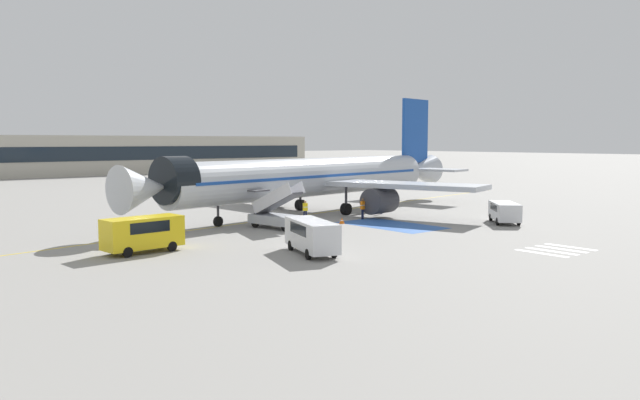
# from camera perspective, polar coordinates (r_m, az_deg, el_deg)

# --- Properties ---
(ground_plane) EXTENTS (600.00, 600.00, 0.00)m
(ground_plane) POSITION_cam_1_polar(r_m,az_deg,el_deg) (60.38, 1.00, -1.21)
(ground_plane) COLOR gray
(apron_leadline_yellow) EXTENTS (76.11, 12.81, 0.01)m
(apron_leadline_yellow) POSITION_cam_1_polar(r_m,az_deg,el_deg) (59.70, -0.78, -1.28)
(apron_leadline_yellow) COLOR gold
(apron_leadline_yellow) RESTS_ON ground_plane
(apron_stand_patch_blue) EXTENTS (4.83, 8.91, 0.01)m
(apron_stand_patch_blue) POSITION_cam_1_polar(r_m,az_deg,el_deg) (52.12, 6.52, -2.30)
(apron_stand_patch_blue) COLOR #2856A8
(apron_stand_patch_blue) RESTS_ON ground_plane
(apron_walkway_bar_0) EXTENTS (0.44, 3.60, 0.01)m
(apron_walkway_bar_0) POSITION_cam_1_polar(r_m,az_deg,el_deg) (41.28, 19.57, -4.61)
(apron_walkway_bar_0) COLOR silver
(apron_walkway_bar_0) RESTS_ON ground_plane
(apron_walkway_bar_1) EXTENTS (0.44, 3.60, 0.01)m
(apron_walkway_bar_1) POSITION_cam_1_polar(r_m,az_deg,el_deg) (42.30, 20.40, -4.40)
(apron_walkway_bar_1) COLOR silver
(apron_walkway_bar_1) RESTS_ON ground_plane
(apron_walkway_bar_2) EXTENTS (0.44, 3.60, 0.01)m
(apron_walkway_bar_2) POSITION_cam_1_polar(r_m,az_deg,el_deg) (43.34, 21.18, -4.20)
(apron_walkway_bar_2) COLOR silver
(apron_walkway_bar_2) RESTS_ON ground_plane
(apron_walkway_bar_3) EXTENTS (0.44, 3.60, 0.01)m
(apron_walkway_bar_3) POSITION_cam_1_polar(r_m,az_deg,el_deg) (44.39, 21.92, -4.01)
(apron_walkway_bar_3) COLOR silver
(apron_walkway_bar_3) RESTS_ON ground_plane
(airliner) EXTENTS (42.59, 31.60, 11.82)m
(airliner) POSITION_cam_1_polar(r_m,az_deg,el_deg) (59.93, -0.33, 2.10)
(airliner) COLOR #B7BCC4
(airliner) RESTS_ON ground_plane
(boarding_stairs_forward) EXTENTS (2.96, 5.47, 3.83)m
(boarding_stairs_forward) POSITION_cam_1_polar(r_m,az_deg,el_deg) (49.99, -3.89, -1.49)
(boarding_stairs_forward) COLOR #ADB2BA
(boarding_stairs_forward) RESTS_ON ground_plane
(fuel_tanker) EXTENTS (10.34, 3.68, 3.64)m
(fuel_tanker) POSITION_cam_1_polar(r_m,az_deg,el_deg) (82.50, -8.62, 1.80)
(fuel_tanker) COLOR #38383D
(fuel_tanker) RESTS_ON ground_plane
(service_van_0) EXTENTS (4.53, 4.58, 1.76)m
(service_van_0) POSITION_cam_1_polar(r_m,az_deg,el_deg) (55.16, 16.52, -0.94)
(service_van_0) COLOR silver
(service_van_0) RESTS_ON ground_plane
(service_van_1) EXTENTS (3.46, 5.65, 2.09)m
(service_van_1) POSITION_cam_1_polar(r_m,az_deg,el_deg) (38.50, -0.77, -3.11)
(service_van_1) COLOR silver
(service_van_1) RESTS_ON ground_plane
(service_van_2) EXTENTS (5.01, 2.28, 2.23)m
(service_van_2) POSITION_cam_1_polar(r_m,az_deg,el_deg) (40.53, -15.90, -2.79)
(service_van_2) COLOR yellow
(service_van_2) RESTS_ON ground_plane
(ground_crew_0) EXTENTS (0.49, 0.39, 1.59)m
(ground_crew_0) POSITION_cam_1_polar(r_m,az_deg,el_deg) (59.97, 5.64, -0.41)
(ground_crew_0) COLOR #191E38
(ground_crew_0) RESTS_ON ground_plane
(ground_crew_1) EXTENTS (0.47, 0.33, 1.87)m
(ground_crew_1) POSITION_cam_1_polar(r_m,az_deg,el_deg) (55.66, 3.92, -0.66)
(ground_crew_1) COLOR #191E38
(ground_crew_1) RESTS_ON ground_plane
(ground_crew_2) EXTENTS (0.49, 0.41, 1.76)m
(ground_crew_2) POSITION_cam_1_polar(r_m,az_deg,el_deg) (54.80, -1.36, -0.82)
(ground_crew_2) COLOR #191E38
(ground_crew_2) RESTS_ON ground_plane
(traffic_cone_0) EXTENTS (0.48, 0.48, 0.53)m
(traffic_cone_0) POSITION_cam_1_polar(r_m,az_deg,el_deg) (52.77, 2.02, -1.89)
(traffic_cone_0) COLOR orange
(traffic_cone_0) RESTS_ON ground_plane
(terminal_building) EXTENTS (122.89, 12.10, 8.07)m
(terminal_building) POSITION_cam_1_polar(r_m,az_deg,el_deg) (134.96, -23.96, 3.71)
(terminal_building) COLOR #B2AD9E
(terminal_building) RESTS_ON ground_plane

